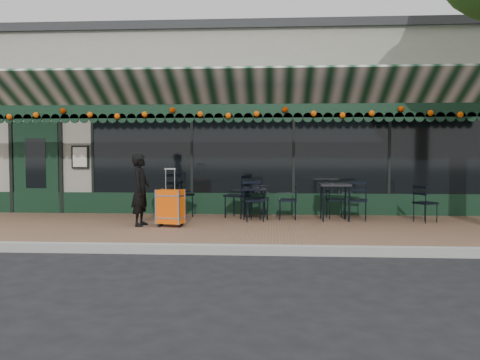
# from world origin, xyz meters

# --- Properties ---
(ground) EXTENTS (80.00, 80.00, 0.00)m
(ground) POSITION_xyz_m (0.00, 0.00, 0.00)
(ground) COLOR black
(ground) RESTS_ON ground
(sidewalk) EXTENTS (18.00, 4.00, 0.15)m
(sidewalk) POSITION_xyz_m (0.00, 2.00, 0.07)
(sidewalk) COLOR brown
(sidewalk) RESTS_ON ground
(curb) EXTENTS (18.00, 0.16, 0.15)m
(curb) POSITION_xyz_m (0.00, -0.08, 0.07)
(curb) COLOR #9E9E99
(curb) RESTS_ON ground
(restaurant_building) EXTENTS (12.00, 9.60, 4.50)m
(restaurant_building) POSITION_xyz_m (0.00, 7.84, 2.27)
(restaurant_building) COLOR gray
(restaurant_building) RESTS_ON ground
(woman) EXTENTS (0.36, 0.53, 1.43)m
(woman) POSITION_xyz_m (-1.69, 1.91, 0.86)
(woman) COLOR black
(woman) RESTS_ON sidewalk
(suitcase) EXTENTS (0.55, 0.40, 1.14)m
(suitcase) POSITION_xyz_m (-1.09, 1.84, 0.53)
(suitcase) COLOR #FE5608
(suitcase) RESTS_ON sidewalk
(cafe_table_a) EXTENTS (0.64, 0.64, 0.79)m
(cafe_table_a) POSITION_xyz_m (2.24, 3.01, 0.86)
(cafe_table_a) COLOR black
(cafe_table_a) RESTS_ON sidewalk
(cafe_table_b) EXTENTS (0.53, 0.53, 0.65)m
(cafe_table_b) POSITION_xyz_m (0.51, 3.59, 0.74)
(cafe_table_b) COLOR black
(cafe_table_b) RESTS_ON sidewalk
(chair_a_left) EXTENTS (0.42, 0.42, 0.82)m
(chair_a_left) POSITION_xyz_m (1.24, 3.10, 0.56)
(chair_a_left) COLOR black
(chair_a_left) RESTS_ON sidewalk
(chair_a_right) EXTENTS (0.43, 0.43, 0.80)m
(chair_a_right) POSITION_xyz_m (2.30, 3.32, 0.55)
(chair_a_right) COLOR black
(chair_a_right) RESTS_ON sidewalk
(chair_a_front) EXTENTS (0.49, 0.49, 0.84)m
(chair_a_front) POSITION_xyz_m (2.74, 3.04, 0.57)
(chair_a_front) COLOR black
(chair_a_front) RESTS_ON sidewalk
(chair_a_extra) EXTENTS (0.54, 0.54, 0.79)m
(chair_a_extra) POSITION_xyz_m (4.10, 2.82, 0.54)
(chair_a_extra) COLOR black
(chair_a_extra) RESTS_ON sidewalk
(chair_b_left) EXTENTS (0.65, 0.65, 0.97)m
(chair_b_left) POSITION_xyz_m (0.13, 3.29, 0.64)
(chair_b_left) COLOR black
(chair_b_left) RESTS_ON sidewalk
(chair_b_right) EXTENTS (0.44, 0.44, 0.86)m
(chair_b_right) POSITION_xyz_m (0.63, 3.12, 0.58)
(chair_b_right) COLOR black
(chair_b_right) RESTS_ON sidewalk
(chair_b_front) EXTENTS (0.52, 0.52, 0.86)m
(chair_b_front) POSITION_xyz_m (0.51, 2.75, 0.58)
(chair_b_front) COLOR black
(chair_b_front) RESTS_ON sidewalk
(chair_solo) EXTENTS (0.70, 0.70, 1.00)m
(chair_solo) POSITION_xyz_m (-1.18, 3.30, 0.65)
(chair_solo) COLOR black
(chair_solo) RESTS_ON sidewalk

